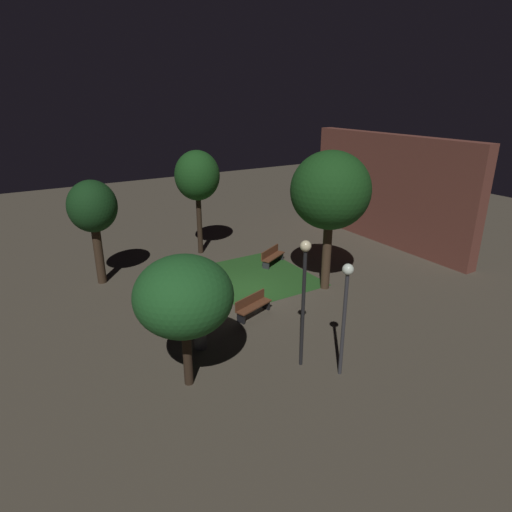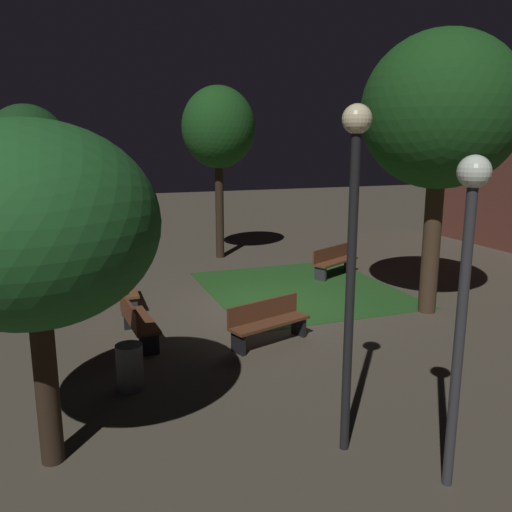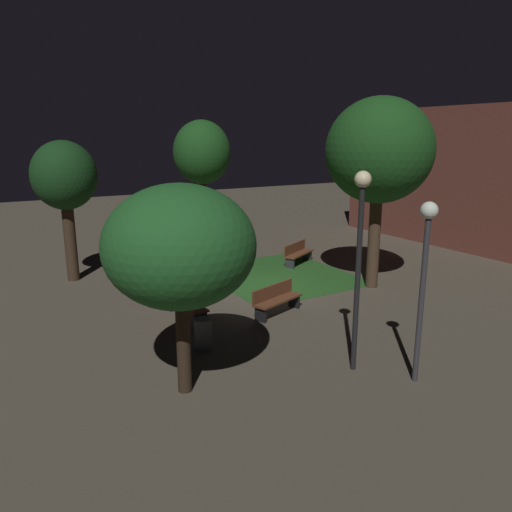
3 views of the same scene
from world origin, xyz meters
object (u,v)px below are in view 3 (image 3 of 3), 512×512
object	(u,v)px
bench_front_left	(276,298)
tree_tall_center	(180,247)
bench_back_row	(185,303)
trash_bin	(203,334)
tree_left_canopy	(379,152)
tree_right_canopy	(202,153)
tree_near_wall	(64,178)
bench_front_right	(156,281)
lamp_post_path_center	(360,238)
bench_path_side	(297,253)
lamp_post_near_wall	(425,260)

from	to	relation	value
bench_front_left	tree_tall_center	size ratio (longest dim) A/B	0.43
bench_back_row	trash_bin	distance (m)	2.17
bench_back_row	trash_bin	bearing A→B (deg)	-10.21
tree_left_canopy	tree_right_canopy	world-z (taller)	tree_left_canopy
bench_front_left	tree_right_canopy	distance (m)	9.18
bench_front_left	tree_near_wall	distance (m)	8.82
tree_right_canopy	tree_tall_center	distance (m)	12.37
bench_front_right	tree_near_wall	bearing A→B (deg)	-147.55
tree_tall_center	trash_bin	xyz separation A→B (m)	(-1.71, 1.20, -2.70)
bench_back_row	lamp_post_path_center	size ratio (longest dim) A/B	0.41
bench_path_side	trash_bin	xyz separation A→B (m)	(5.63, -6.83, -0.09)
lamp_post_path_center	tree_tall_center	bearing A→B (deg)	-105.74
tree_left_canopy	lamp_post_near_wall	xyz separation A→B (m)	(5.56, -3.98, -1.97)
bench_front_left	tree_right_canopy	bearing A→B (deg)	170.57
tree_left_canopy	bench_front_right	bearing A→B (deg)	-113.25
tree_left_canopy	trash_bin	world-z (taller)	tree_left_canopy
tree_right_canopy	tree_near_wall	xyz separation A→B (m)	(1.37, -5.94, -0.71)
bench_front_right	lamp_post_path_center	world-z (taller)	lamp_post_path_center
bench_back_row	lamp_post_near_wall	distance (m)	7.02
bench_front_left	lamp_post_near_wall	distance (m)	5.49
lamp_post_near_wall	bench_front_right	bearing A→B (deg)	-161.10
tree_right_canopy	bench_front_left	bearing A→B (deg)	-9.43
bench_front_left	tree_tall_center	bearing A→B (deg)	-55.13
bench_path_side	tree_right_canopy	xyz separation A→B (m)	(-3.68, -2.57, 3.99)
bench_front_left	lamp_post_path_center	world-z (taller)	lamp_post_path_center
bench_path_side	tree_near_wall	xyz separation A→B (m)	(-2.31, -8.51, 3.27)
bench_path_side	tree_left_canopy	distance (m)	5.77
lamp_post_near_wall	lamp_post_path_center	xyz separation A→B (m)	(-1.10, -0.80, 0.34)
tree_near_wall	lamp_post_path_center	xyz separation A→B (m)	(10.69, 4.19, -0.69)
lamp_post_path_center	tree_left_canopy	bearing A→B (deg)	133.04
tree_left_canopy	tree_tall_center	bearing A→B (deg)	-68.02
bench_back_row	bench_path_side	xyz separation A→B (m)	(-3.50, 6.44, 0.00)
bench_path_side	trash_bin	size ratio (longest dim) A/B	2.30
bench_front_left	trash_bin	size ratio (longest dim) A/B	2.35
tree_left_canopy	tree_tall_center	distance (m)	9.29
bench_front_left	lamp_post_path_center	distance (m)	4.70
lamp_post_near_wall	lamp_post_path_center	distance (m)	1.40
tree_near_wall	lamp_post_path_center	world-z (taller)	tree_near_wall
bench_path_side	tree_near_wall	bearing A→B (deg)	-105.18
bench_back_row	tree_left_canopy	bearing A→B (deg)	86.57
bench_front_right	lamp_post_near_wall	size ratio (longest dim) A/B	0.46
bench_back_row	tree_left_canopy	distance (m)	8.10
bench_front_left	tree_right_canopy	xyz separation A→B (m)	(-8.16, 1.35, 3.99)
bench_back_row	trash_bin	size ratio (longest dim) A/B	2.31
bench_path_side	lamp_post_near_wall	bearing A→B (deg)	-20.39
bench_path_side	bench_front_left	world-z (taller)	same
bench_front_left	tree_left_canopy	distance (m)	6.11
tree_near_wall	trash_bin	size ratio (longest dim) A/B	6.42
tree_near_wall	bench_front_right	bearing A→B (deg)	32.45
bench_back_row	lamp_post_near_wall	world-z (taller)	lamp_post_near_wall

